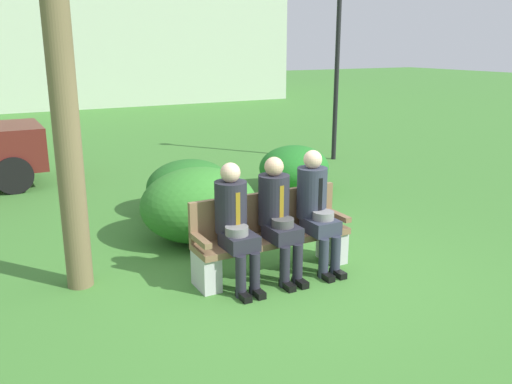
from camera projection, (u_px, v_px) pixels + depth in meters
name	position (u px, v px, depth m)	size (l,w,h in m)	color
ground_plane	(285.00, 277.00, 5.98)	(80.00, 80.00, 0.00)	#417E31
park_bench	(271.00, 237.00, 6.02)	(1.81, 0.44, 0.90)	brown
seated_man_left	(235.00, 220.00, 5.59)	(0.34, 0.72, 1.32)	#23232D
seated_man_middle	(278.00, 212.00, 5.83)	(0.34, 0.72, 1.33)	#23232D
seated_man_right	(316.00, 205.00, 6.06)	(0.34, 0.72, 1.36)	#2D3342
shrub_near_bench	(294.00, 168.00, 9.47)	(1.25, 1.14, 0.78)	#237525
shrub_mid_lawn	(189.00, 186.00, 8.16)	(1.30, 1.19, 0.81)	#256823
shrub_far_lawn	(199.00, 204.00, 7.00)	(1.53, 1.40, 0.96)	#317A29
street_lamp	(338.00, 51.00, 11.44)	(0.24, 0.24, 3.84)	black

